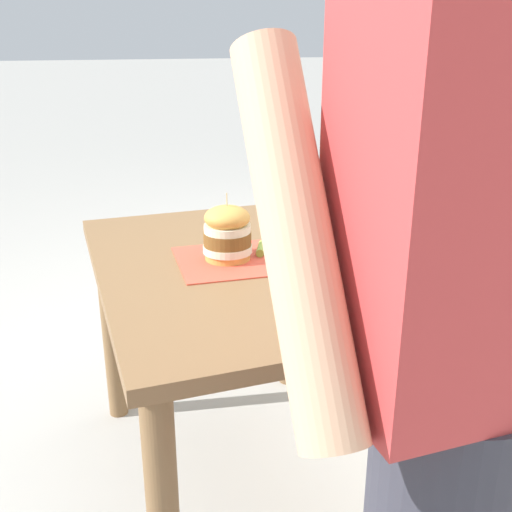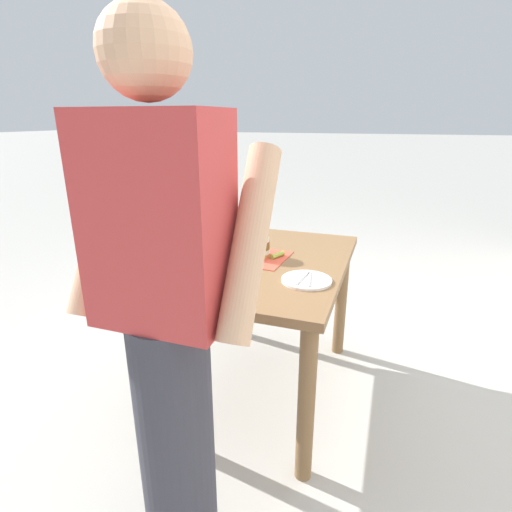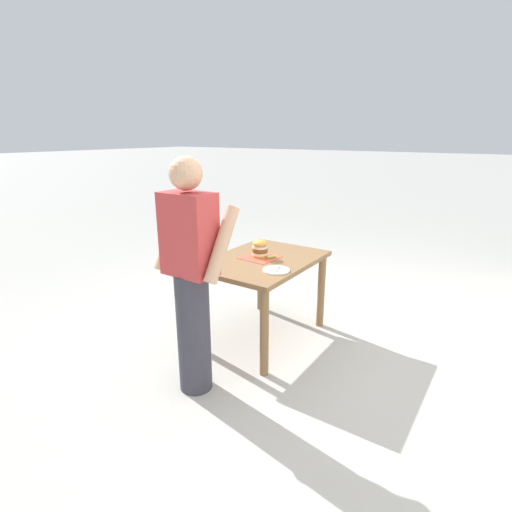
{
  "view_description": "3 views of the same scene",
  "coord_description": "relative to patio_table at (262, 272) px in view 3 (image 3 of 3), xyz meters",
  "views": [
    {
      "loc": [
        0.49,
        1.53,
        1.37
      ],
      "look_at": [
        0.0,
        0.1,
        0.81
      ],
      "focal_mm": 42.0,
      "sensor_mm": 36.0,
      "label": 1
    },
    {
      "loc": [
        -0.59,
        1.8,
        1.44
      ],
      "look_at": [
        0.0,
        0.1,
        0.81
      ],
      "focal_mm": 28.0,
      "sensor_mm": 36.0,
      "label": 2
    },
    {
      "loc": [
        -1.83,
        2.82,
        1.82
      ],
      "look_at": [
        0.0,
        0.1,
        0.81
      ],
      "focal_mm": 28.0,
      "sensor_mm": 36.0,
      "label": 3
    }
  ],
  "objects": [
    {
      "name": "patio_table",
      "position": [
        0.0,
        0.0,
        0.0
      ],
      "size": [
        0.82,
        1.13,
        0.76
      ],
      "color": "brown",
      "rests_on": "ground"
    },
    {
      "name": "ground_plane",
      "position": [
        0.0,
        0.0,
        -0.64
      ],
      "size": [
        80.0,
        80.0,
        0.0
      ],
      "primitive_type": "plane",
      "color": "#ADAAA3"
    },
    {
      "name": "side_plate_with_forks",
      "position": [
        -0.27,
        0.21,
        0.13
      ],
      "size": [
        0.22,
        0.22,
        0.02
      ],
      "color": "white",
      "rests_on": "patio_table"
    },
    {
      "name": "sandwich",
      "position": [
        0.04,
        -0.03,
        0.21
      ],
      "size": [
        0.14,
        0.14,
        0.19
      ],
      "color": "gold",
      "rests_on": "serving_paper"
    },
    {
      "name": "pickle_spear",
      "position": [
        -0.07,
        -0.04,
        0.14
      ],
      "size": [
        0.06,
        0.09,
        0.02
      ],
      "primitive_type": "cylinder",
      "rotation": [
        0.0,
        1.57,
        1.14
      ],
      "color": "#8EA83D",
      "rests_on": "serving_paper"
    },
    {
      "name": "serving_paper",
      "position": [
        0.04,
        -0.02,
        0.13
      ],
      "size": [
        0.32,
        0.32,
        0.0
      ],
      "primitive_type": "cube",
      "rotation": [
        0.0,
        0.0,
        -0.07
      ],
      "color": "#D64C38",
      "rests_on": "patio_table"
    },
    {
      "name": "diner_across_table",
      "position": [
        -0.02,
        0.92,
        0.25
      ],
      "size": [
        0.55,
        0.35,
        1.69
      ],
      "color": "#33333D",
      "rests_on": "ground"
    }
  ]
}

